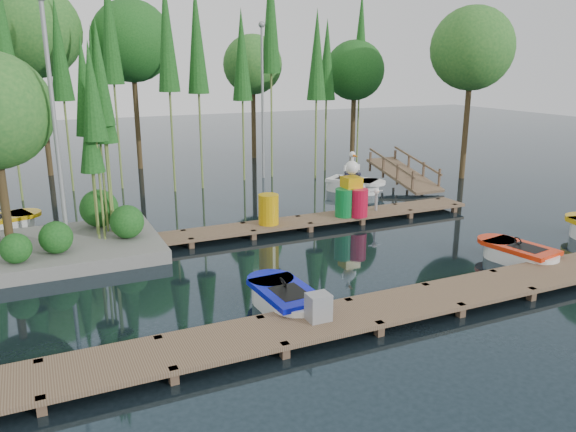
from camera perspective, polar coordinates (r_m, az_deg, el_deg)
name	(u,v)px	position (r m, az deg, el deg)	size (l,w,h in m)	color
ground_plane	(279,259)	(16.18, -0.87, -4.38)	(90.00, 90.00, 0.00)	#1B2A33
near_dock	(363,313)	(12.42, 7.66, -9.74)	(18.00, 1.50, 0.50)	brown
far_dock	(277,225)	(18.67, -1.17, -0.92)	(15.00, 1.20, 0.50)	brown
island	(25,147)	(17.38, -25.15, 6.37)	(6.20, 4.20, 6.75)	slate
tree_screen	(129,45)	(24.88, -15.84, 16.34)	(34.42, 18.53, 10.31)	#43331C
lamp_island	(53,109)	(16.49, -22.77, 10.00)	(0.30, 0.30, 7.25)	gray
lamp_rear	(262,88)	(26.94, -2.61, 12.83)	(0.30, 0.30, 7.25)	gray
ramp	(404,174)	(25.90, 11.66, 4.22)	(1.50, 3.94, 1.49)	brown
boat_blue	(285,300)	(12.93, -0.32, -8.51)	(1.24, 2.53, 0.83)	white
boat_red	(519,255)	(17.12, 22.39, -3.64)	(1.50, 2.56, 0.81)	white
boat_yellow_far	(0,224)	(20.95, -27.19, -0.74)	(2.74, 1.92, 1.26)	white
boat_white_far	(353,185)	(24.61, 6.66, 3.13)	(2.54, 2.85, 1.26)	white
utility_cabinet	(318,307)	(11.76, 3.12, -9.21)	(0.47, 0.40, 0.58)	gray
yellow_barrel	(269,209)	(18.41, -1.99, 0.68)	(0.67, 0.67, 1.00)	#CE9A0A
drum_cluster	(353,197)	(19.61, 6.59, 1.97)	(1.29, 1.18, 2.23)	#0C722E
seagull_post	(376,196)	(20.33, 8.97, 2.06)	(0.51, 0.27, 0.81)	gray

